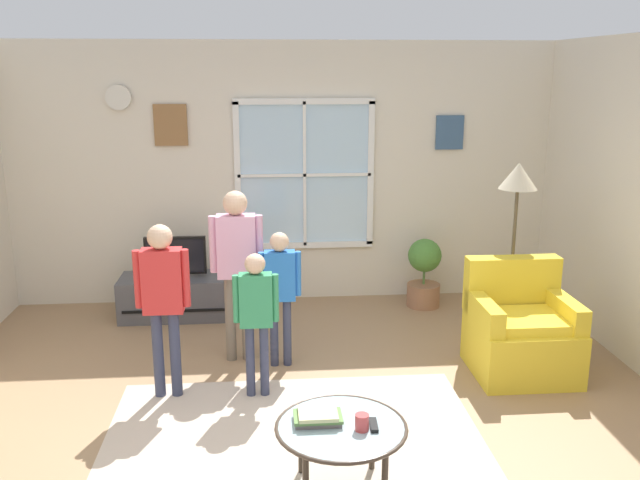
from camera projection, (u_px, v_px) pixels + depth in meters
name	position (u px, v px, depth m)	size (l,w,h in m)	color
ground_plane	(300.00, 450.00, 4.28)	(6.03, 6.45, 0.02)	#9E7A56
back_wall	(284.00, 173.00, 6.84)	(5.43, 0.17, 2.61)	beige
area_rug	(296.00, 464.00, 4.10)	(2.46, 2.32, 0.01)	#C6B29E
tv_stand	(178.00, 297.00, 6.52)	(1.09, 0.48, 0.40)	#4C4C51
television	(175.00, 256.00, 6.42)	(0.58, 0.08, 0.40)	#4C4C4C
armchair	(521.00, 332.00, 5.31)	(0.76, 0.74, 0.87)	yellow
coffee_table	(341.00, 430.00, 3.75)	(0.74, 0.74, 0.42)	#99B2B7
book_stack	(318.00, 417.00, 3.77)	(0.27, 0.18, 0.07)	slate
cup	(362.00, 422.00, 3.68)	(0.08, 0.08, 0.09)	#BF3F3F
remote_near_books	(374.00, 425.00, 3.72)	(0.04, 0.14, 0.02)	black
person_green_shirt	(256.00, 308.00, 4.82)	(0.33, 0.15, 1.08)	#333851
person_blue_shirt	(280.00, 283.00, 5.32)	(0.33, 0.15, 1.11)	#333851
person_pink_shirt	(237.00, 256.00, 5.38)	(0.43, 0.19, 1.42)	#726656
person_red_shirt	(163.00, 291.00, 4.78)	(0.39, 0.18, 1.29)	#333851
potted_plant_by_window	(424.00, 271.00, 6.78)	(0.33, 0.33, 0.70)	#9E6B4C
floor_lamp	(517.00, 194.00, 5.67)	(0.32, 0.32, 1.58)	black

